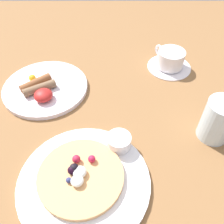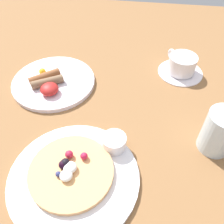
# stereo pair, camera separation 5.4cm
# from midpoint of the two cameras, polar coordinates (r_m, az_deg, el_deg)

# --- Properties ---
(ground_plane) EXTENTS (1.68, 1.47, 0.03)m
(ground_plane) POSITION_cam_midpoint_polar(r_m,az_deg,el_deg) (0.62, -5.58, -3.75)
(ground_plane) COLOR brown
(pancake_plate) EXTENTS (0.27, 0.27, 0.01)m
(pancake_plate) POSITION_cam_midpoint_polar(r_m,az_deg,el_deg) (0.52, -9.66, -16.04)
(pancake_plate) COLOR white
(pancake_plate) RESTS_ON ground_plane
(pancake_with_berries) EXTENTS (0.18, 0.18, 0.03)m
(pancake_with_berries) POSITION_cam_midpoint_polar(r_m,az_deg,el_deg) (0.51, -10.56, -14.69)
(pancake_with_berries) COLOR #E4A467
(pancake_with_berries) RESTS_ON pancake_plate
(syrup_ramekin) EXTENTS (0.05, 0.05, 0.03)m
(syrup_ramekin) POSITION_cam_midpoint_polar(r_m,az_deg,el_deg) (0.54, -1.22, -7.15)
(syrup_ramekin) COLOR white
(syrup_ramekin) RESTS_ON pancake_plate
(breakfast_plate) EXTENTS (0.24, 0.24, 0.01)m
(breakfast_plate) POSITION_cam_midpoint_polar(r_m,az_deg,el_deg) (0.72, -17.46, 5.42)
(breakfast_plate) COLOR white
(breakfast_plate) RESTS_ON ground_plane
(fried_breakfast) EXTENTS (0.11, 0.13, 0.03)m
(fried_breakfast) POSITION_cam_midpoint_polar(r_m,az_deg,el_deg) (0.70, -19.00, 5.31)
(fried_breakfast) COLOR brown
(fried_breakfast) RESTS_ON breakfast_plate
(coffee_saucer) EXTENTS (0.14, 0.14, 0.01)m
(coffee_saucer) POSITION_cam_midpoint_polar(r_m,az_deg,el_deg) (0.79, 11.42, 10.38)
(coffee_saucer) COLOR white
(coffee_saucer) RESTS_ON ground_plane
(coffee_cup) EXTENTS (0.08, 0.10, 0.05)m
(coffee_cup) POSITION_cam_midpoint_polar(r_m,az_deg,el_deg) (0.77, 11.68, 12.22)
(coffee_cup) COLOR white
(coffee_cup) RESTS_ON coffee_saucer
(water_glass) EXTENTS (0.07, 0.07, 0.10)m
(water_glass) POSITION_cam_midpoint_polar(r_m,az_deg,el_deg) (0.58, 21.44, -1.98)
(water_glass) COLOR silver
(water_glass) RESTS_ON ground_plane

